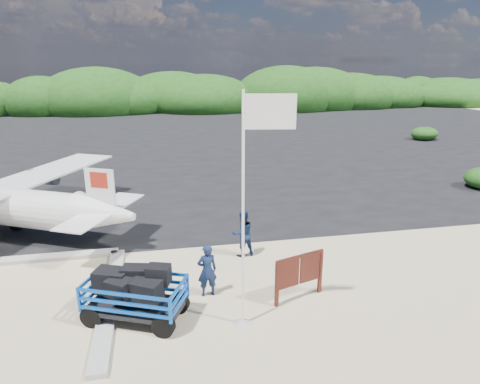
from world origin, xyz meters
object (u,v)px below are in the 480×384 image
(baggage_cart, at_px, (137,319))
(flagpole, at_px, (243,324))
(aircraft_large, at_px, (325,147))
(crew_b, at_px, (243,234))
(crew_a, at_px, (207,270))
(signboard, at_px, (298,299))

(baggage_cart, relative_size, flagpole, 0.46)
(baggage_cart, height_order, aircraft_large, aircraft_large)
(baggage_cart, xyz_separation_m, crew_b, (3.86, 3.57, 0.90))
(crew_b, relative_size, aircraft_large, 0.13)
(aircraft_large, bearing_deg, flagpole, 89.78)
(aircraft_large, bearing_deg, crew_a, 86.45)
(crew_a, bearing_deg, crew_b, -129.85)
(crew_b, xyz_separation_m, aircraft_large, (11.30, 19.67, -0.90))
(baggage_cart, bearing_deg, crew_b, 66.40)
(crew_a, height_order, aircraft_large, aircraft_large)
(signboard, xyz_separation_m, aircraft_large, (10.21, 23.09, 0.00))
(crew_a, height_order, crew_b, crew_b)
(flagpole, height_order, signboard, flagpole)
(aircraft_large, bearing_deg, signboard, 92.80)
(baggage_cart, bearing_deg, flagpole, 8.00)
(baggage_cart, relative_size, signboard, 1.58)
(crew_a, distance_m, crew_b, 3.12)
(baggage_cart, distance_m, aircraft_large, 27.74)
(signboard, bearing_deg, baggage_cart, 163.63)
(baggage_cart, xyz_separation_m, signboard, (4.94, 0.15, 0.00))
(flagpole, bearing_deg, crew_a, 113.87)
(signboard, bearing_deg, crew_b, 89.58)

